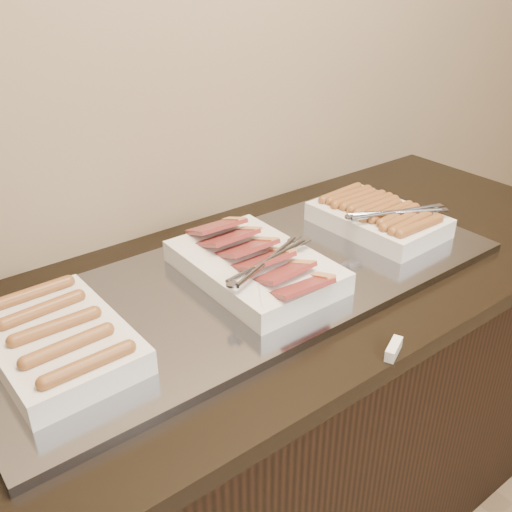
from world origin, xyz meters
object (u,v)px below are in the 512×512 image
at_px(dish_left, 58,339).
at_px(dish_center, 255,265).
at_px(counter, 249,431).
at_px(dish_right, 379,217).
at_px(warming_tray, 249,282).

relative_size(dish_left, dish_center, 0.84).
relative_size(counter, dish_center, 5.13).
bearing_deg(dish_center, dish_right, 0.27).
xyz_separation_m(warming_tray, dish_right, (0.42, -0.00, 0.05)).
bearing_deg(counter, dish_right, -0.59).
relative_size(warming_tray, dish_left, 3.58).
distance_m(counter, dish_right, 0.66).
relative_size(counter, warming_tray, 1.72).
bearing_deg(dish_left, warming_tray, -1.51).
distance_m(warming_tray, dish_right, 0.42).
xyz_separation_m(dish_left, dish_center, (0.45, -0.00, 0.00)).
bearing_deg(dish_right, counter, 177.13).
bearing_deg(warming_tray, dish_center, -14.61).
xyz_separation_m(counter, dish_center, (0.02, -0.00, 0.50)).
xyz_separation_m(warming_tray, dish_center, (0.01, -0.00, 0.04)).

